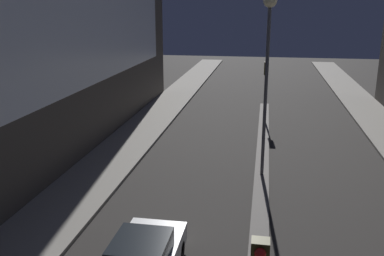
% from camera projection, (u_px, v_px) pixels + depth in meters
% --- Properties ---
extents(median_strip, '(0.70, 30.56, 0.10)m').
position_uv_depth(median_strip, '(262.00, 172.00, 21.34)').
color(median_strip, '#66605B').
rests_on(median_strip, ground).
extents(traffic_light_mid, '(0.32, 0.42, 4.10)m').
position_uv_depth(traffic_light_mid, '(266.00, 77.00, 30.19)').
color(traffic_light_mid, '#4C4C51').
rests_on(traffic_light_mid, median_strip).
extents(street_lamp, '(0.62, 0.62, 8.46)m').
position_uv_depth(street_lamp, '(268.00, 45.00, 19.17)').
color(street_lamp, '#4C4C51').
rests_on(street_lamp, median_strip).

